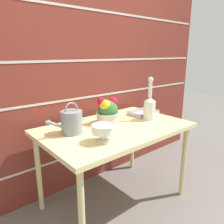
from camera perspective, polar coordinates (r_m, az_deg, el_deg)
ground_plane at (r=2.23m, az=0.72°, el=-22.11°), size 12.00×12.00×0.00m
brick_wall at (r=2.20m, az=-7.98°, el=8.51°), size 3.60×0.08×2.20m
patio_table at (r=1.90m, az=0.78°, el=-5.68°), size 1.26×0.80×0.74m
watering_can at (r=1.72m, az=-10.59°, el=-2.53°), size 0.31×0.17×0.25m
crystal_pedestal_bowl at (r=1.54m, az=-2.30°, el=-4.72°), size 0.17×0.17×0.13m
flower_planter at (r=1.94m, az=-1.10°, el=0.12°), size 0.22×0.22×0.24m
glass_decanter at (r=2.06m, az=9.76°, el=1.51°), size 0.11×0.11×0.40m
wire_tray at (r=2.26m, az=8.17°, el=-0.34°), size 0.29×0.19×0.04m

